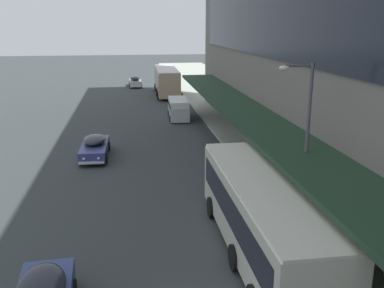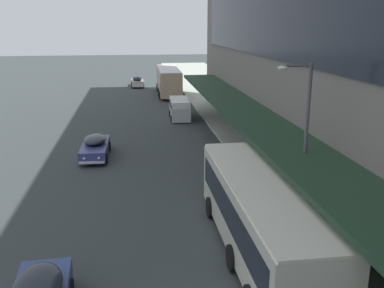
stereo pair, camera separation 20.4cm
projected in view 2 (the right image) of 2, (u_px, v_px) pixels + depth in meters
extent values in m
cube|color=tan|center=(169.00, 81.00, 55.13)|extent=(2.75, 10.65, 2.96)
cube|color=black|center=(168.00, 78.00, 55.03)|extent=(2.77, 9.80, 1.30)
cube|color=silver|center=(168.00, 69.00, 54.71)|extent=(2.64, 10.65, 0.12)
cube|color=black|center=(166.00, 67.00, 59.90)|extent=(1.30, 0.08, 0.36)
cylinder|color=black|center=(157.00, 87.00, 58.78)|extent=(0.26, 1.00, 1.00)
cylinder|color=black|center=(176.00, 87.00, 59.09)|extent=(0.26, 1.00, 1.00)
cylinder|color=black|center=(160.00, 95.00, 52.20)|extent=(0.26, 1.00, 1.00)
cylinder|color=black|center=(181.00, 95.00, 52.51)|extent=(0.26, 1.00, 1.00)
cylinder|color=black|center=(159.00, 92.00, 54.58)|extent=(0.26, 1.00, 1.00)
cylinder|color=black|center=(179.00, 92.00, 54.89)|extent=(0.26, 1.00, 1.00)
cube|color=beige|center=(260.00, 217.00, 16.68)|extent=(2.61, 11.07, 2.70)
cube|color=black|center=(261.00, 209.00, 16.59)|extent=(2.65, 10.19, 1.19)
cube|color=silver|center=(262.00, 183.00, 16.30)|extent=(2.50, 11.07, 0.12)
cube|color=black|center=(229.00, 150.00, 21.70)|extent=(1.30, 0.06, 0.36)
cylinder|color=black|center=(210.00, 207.00, 20.42)|extent=(0.25, 1.00, 1.00)
cylinder|color=black|center=(263.00, 204.00, 20.77)|extent=(0.25, 1.00, 1.00)
cylinder|color=black|center=(232.00, 258.00, 16.04)|extent=(0.25, 1.00, 1.00)
cylinder|color=black|center=(298.00, 253.00, 16.39)|extent=(0.25, 1.00, 1.00)
cube|color=navy|center=(95.00, 149.00, 29.66)|extent=(1.82, 4.76, 0.74)
ellipsoid|color=#1E232D|center=(95.00, 139.00, 29.72)|extent=(1.57, 2.63, 0.52)
cube|color=silver|center=(92.00, 163.00, 27.42)|extent=(1.63, 0.16, 0.14)
cube|color=silver|center=(99.00, 142.00, 32.03)|extent=(1.63, 0.16, 0.14)
sphere|color=silver|center=(99.00, 158.00, 27.43)|extent=(0.18, 0.18, 0.18)
sphere|color=silver|center=(84.00, 159.00, 27.32)|extent=(0.18, 0.18, 0.18)
cylinder|color=black|center=(106.00, 158.00, 28.43)|extent=(0.16, 0.64, 0.64)
cylinder|color=black|center=(80.00, 159.00, 28.24)|extent=(0.16, 0.64, 0.64)
cylinder|color=black|center=(110.00, 146.00, 31.23)|extent=(0.16, 0.64, 0.64)
cylinder|color=black|center=(86.00, 147.00, 31.04)|extent=(0.16, 0.64, 0.64)
ellipsoid|color=#1E232D|center=(38.00, 285.00, 12.98)|extent=(1.62, 2.53, 0.64)
cube|color=silver|center=(49.00, 275.00, 15.17)|extent=(1.61, 0.21, 0.14)
cylinder|color=black|center=(71.00, 288.00, 14.50)|extent=(0.18, 0.65, 0.64)
cube|color=beige|center=(137.00, 83.00, 62.71)|extent=(1.75, 4.51, 0.74)
ellipsoid|color=#1E232D|center=(137.00, 78.00, 62.31)|extent=(1.51, 2.49, 0.66)
cube|color=silver|center=(137.00, 82.00, 64.95)|extent=(1.59, 0.15, 0.14)
cube|color=silver|center=(138.00, 86.00, 60.58)|extent=(1.59, 0.15, 0.14)
sphere|color=silver|center=(134.00, 80.00, 64.78)|extent=(0.18, 0.18, 0.18)
sphere|color=silver|center=(140.00, 80.00, 64.91)|extent=(0.18, 0.18, 0.18)
cylinder|color=black|center=(132.00, 83.00, 63.98)|extent=(0.15, 0.64, 0.64)
cylinder|color=black|center=(143.00, 83.00, 64.23)|extent=(0.15, 0.64, 0.64)
cylinder|color=black|center=(132.00, 86.00, 61.33)|extent=(0.15, 0.64, 0.64)
cylinder|color=black|center=(144.00, 86.00, 61.58)|extent=(0.15, 0.64, 0.64)
cube|color=#B6B8BF|center=(180.00, 111.00, 41.40)|extent=(1.88, 4.35, 1.29)
cube|color=silver|center=(180.00, 103.00, 41.19)|extent=(1.85, 4.27, 0.83)
cube|color=black|center=(180.00, 104.00, 41.21)|extent=(1.91, 3.92, 0.41)
ellipsoid|color=#B6B8BF|center=(178.00, 106.00, 43.37)|extent=(1.63, 0.65, 1.11)
cylinder|color=black|center=(170.00, 113.00, 42.62)|extent=(0.18, 0.64, 0.64)
cylinder|color=black|center=(187.00, 113.00, 42.80)|extent=(0.18, 0.64, 0.64)
cylinder|color=black|center=(172.00, 119.00, 40.24)|extent=(0.18, 0.64, 0.64)
cylinder|color=black|center=(190.00, 118.00, 40.42)|extent=(0.18, 0.64, 0.64)
cylinder|color=#34201D|center=(361.00, 248.00, 16.58)|extent=(0.16, 0.16, 0.85)
cylinder|color=#34201D|center=(357.00, 247.00, 16.68)|extent=(0.16, 0.16, 0.85)
cube|color=#34201D|center=(361.00, 229.00, 16.42)|extent=(0.45, 0.46, 0.70)
cylinder|color=#34201D|center=(368.00, 231.00, 16.25)|extent=(0.10, 0.10, 0.63)
cylinder|color=#34201D|center=(354.00, 227.00, 16.57)|extent=(0.10, 0.10, 0.63)
sphere|color=tan|center=(362.00, 218.00, 16.29)|extent=(0.22, 0.22, 0.22)
cylinder|color=black|center=(362.00, 217.00, 16.27)|extent=(0.33, 0.33, 0.02)
cylinder|color=black|center=(363.00, 215.00, 16.26)|extent=(0.21, 0.21, 0.12)
cylinder|color=#4C4C51|center=(305.00, 149.00, 18.30)|extent=(0.16, 0.16, 7.28)
cylinder|color=#4C4C51|center=(297.00, 66.00, 17.26)|extent=(1.20, 0.10, 0.10)
ellipsoid|color=silver|center=(283.00, 68.00, 17.20)|extent=(0.44, 0.28, 0.20)
cylinder|color=red|center=(246.00, 157.00, 28.37)|extent=(0.20, 0.20, 0.55)
sphere|color=red|center=(246.00, 152.00, 28.28)|extent=(0.18, 0.18, 0.18)
cylinder|color=red|center=(245.00, 156.00, 28.51)|extent=(0.08, 0.10, 0.08)
cylinder|color=red|center=(246.00, 157.00, 28.22)|extent=(0.08, 0.10, 0.08)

